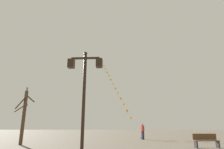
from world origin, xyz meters
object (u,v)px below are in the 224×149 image
twin_lantern_lamp_post (84,82)px  bare_tree (24,114)px  kite_train (113,85)px  kite_flyer (143,131)px  park_bench (206,141)px

twin_lantern_lamp_post → bare_tree: size_ratio=1.04×
twin_lantern_lamp_post → kite_train: (0.06, 23.43, 5.05)m
twin_lantern_lamp_post → kite_train: size_ratio=0.29×
kite_train → bare_tree: size_ratio=3.57×
kite_train → kite_flyer: kite_train is taller
bare_tree → twin_lantern_lamp_post: bearing=-47.9°
twin_lantern_lamp_post → kite_train: bearing=89.8°
twin_lantern_lamp_post → park_bench: bearing=37.7°
twin_lantern_lamp_post → park_bench: twin_lantern_lamp_post is taller
kite_train → park_bench: bearing=-68.7°
twin_lantern_lamp_post → park_bench: size_ratio=2.84×
twin_lantern_lamp_post → bare_tree: twin_lantern_lamp_post is taller
kite_flyer → park_bench: bearing=179.7°
kite_train → kite_flyer: bearing=-68.7°
kite_train → kite_flyer: 12.56m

